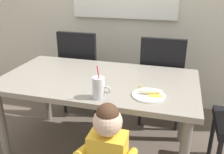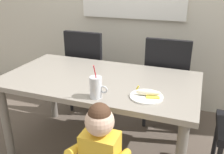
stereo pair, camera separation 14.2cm
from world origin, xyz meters
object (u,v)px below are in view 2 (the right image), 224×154
Objects in this scene: milk_cup at (96,88)px; snack_plate at (146,97)px; dining_chair_right at (167,78)px; toddler_standing at (100,150)px; peeled_banana at (149,93)px; dining_chair_left at (89,67)px; dining_table at (99,88)px.

snack_plate is (0.32, 0.12, -0.06)m from milk_cup.
dining_chair_right reaches higher than snack_plate.
toddler_standing is 0.51m from peeled_banana.
peeled_banana reaches higher than snack_plate.
toddler_standing is 4.77× the size of peeled_banana.
dining_chair_left is at bearing 118.49° from milk_cup.
peeled_banana is (0.34, 0.13, -0.04)m from milk_cup.
dining_chair_left reaches higher than peeled_banana.
dining_chair_left is at bearing 122.49° from dining_table.
snack_plate is 0.03m from peeled_banana.
dining_chair_right and milk_cup have the same top height.
snack_plate reaches higher than dining_table.
dining_table is 1.66× the size of dining_chair_right.
dining_chair_left is 1.00× the size of dining_chair_right.
dining_chair_right is at bearing 87.98° from snack_plate.
dining_chair_right is (0.89, -0.03, 0.00)m from dining_chair_left.
milk_cup is at bearing 69.75° from dining_chair_right.
toddler_standing is at bearing -63.02° from milk_cup.
dining_chair_right is 1.27m from toddler_standing.
dining_chair_right is 3.88× the size of milk_cup.
dining_chair_left reaches higher than snack_plate.
dining_table is 9.10× the size of peeled_banana.
milk_cup is 1.41× the size of peeled_banana.
peeled_banana is at bearing 21.28° from milk_cup.
peeled_banana is at bearing 135.52° from dining_chair_left.
toddler_standing is (0.27, -0.63, -0.10)m from dining_table.
dining_table is 0.50m from snack_plate.
toddler_standing is at bearing -66.76° from dining_table.
milk_cup is (-0.15, 0.29, 0.25)m from toddler_standing.
snack_plate is (0.86, -0.87, 0.18)m from dining_chair_left.
snack_plate is at bearing 20.25° from milk_cup.
dining_table is at bearing 154.06° from snack_plate.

